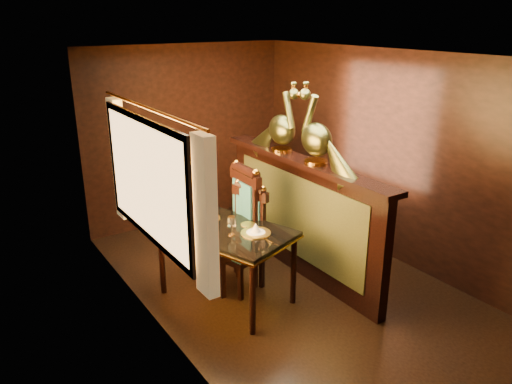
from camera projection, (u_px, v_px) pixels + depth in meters
ground at (293, 288)px, 5.51m from camera, size 5.00×5.00×0.00m
room_shell at (289, 151)px, 4.95m from camera, size 3.04×5.04×2.52m
partition at (301, 214)px, 5.68m from camera, size 0.26×2.70×1.36m
dining_table at (225, 235)px, 5.10m from camera, size 1.22×1.56×1.01m
chair_left at (239, 223)px, 5.43m from camera, size 0.50×0.55×1.37m
chair_right at (246, 234)px, 5.40m from camera, size 0.53×0.54×1.19m
peacock_left at (317, 125)px, 5.16m from camera, size 0.27×0.71×0.84m
peacock_right at (282, 117)px, 5.64m from camera, size 0.26×0.69×0.82m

